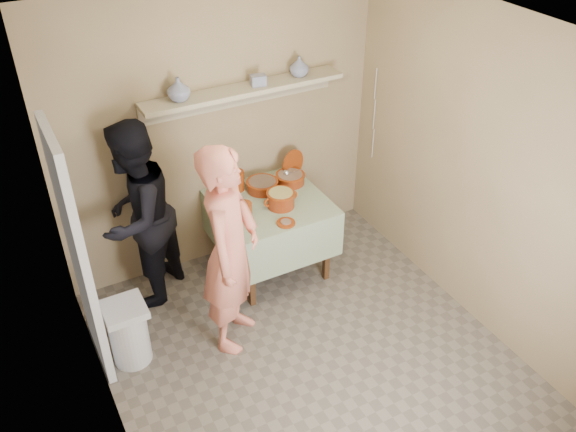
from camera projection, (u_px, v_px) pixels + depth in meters
ground at (316, 367)px, 4.83m from camera, size 3.50×3.50×0.00m
tile_panel at (78, 256)px, 4.39m from camera, size 0.06×0.70×2.00m
plate_stack_a at (225, 184)px, 5.47m from camera, size 0.16×0.16×0.22m
plate_stack_b at (236, 181)px, 5.54m from camera, size 0.15×0.15×0.19m
bowl_stack at (244, 211)px, 5.18m from camera, size 0.14×0.14×0.14m
empty_bowl at (233, 204)px, 5.34m from camera, size 0.19×0.19×0.05m
propped_lid at (293, 163)px, 5.75m from camera, size 0.27×0.13×0.27m
vase_right at (299, 66)px, 5.28m from camera, size 0.18×0.18×0.18m
vase_left at (178, 89)px, 4.84m from camera, size 0.24×0.24×0.19m
ceramic_box at (258, 80)px, 5.13m from camera, size 0.14×0.11×0.09m
person_cook at (230, 250)px, 4.62m from camera, size 0.75×0.77×1.78m
person_helper at (136, 217)px, 5.07m from camera, size 1.04×1.04×1.70m
room_shell at (322, 196)px, 3.92m from camera, size 3.04×3.54×2.62m
serving_table at (270, 212)px, 5.50m from camera, size 0.97×0.97×0.76m
cazuela_meat_a at (262, 185)px, 5.55m from camera, size 0.30×0.30×0.10m
cazuela_meat_b at (290, 178)px, 5.65m from camera, size 0.28×0.28×0.10m
ladle at (287, 173)px, 5.62m from camera, size 0.08×0.26×0.19m
cazuela_rice at (281, 198)px, 5.31m from camera, size 0.33×0.25×0.14m
front_plate at (286, 223)px, 5.13m from camera, size 0.16×0.16×0.03m
wall_shelf at (243, 91)px, 5.17m from camera, size 1.80×0.25×0.21m
trash_bin at (129, 333)px, 4.75m from camera, size 0.32×0.32×0.56m
electrical_cord at (374, 115)px, 5.78m from camera, size 0.01×0.05×0.90m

